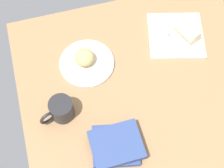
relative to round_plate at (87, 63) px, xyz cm
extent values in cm
cube|color=#9E754C|center=(-24.39, 14.49, -2.70)|extent=(110.00, 90.00, 4.00)
cylinder|color=silver|center=(0.00, 0.00, 0.00)|extent=(23.31, 23.31, 1.40)
ellipsoid|color=tan|center=(0.60, -0.76, 3.84)|extent=(10.57, 10.64, 6.28)
cube|color=silver|center=(-41.38, -3.40, 0.10)|extent=(29.16, 29.16, 1.60)
cylinder|color=silver|center=(-36.24, -5.08, 2.20)|extent=(4.63, 4.63, 2.61)
cylinder|color=#BD5623|center=(-36.24, -5.08, 3.21)|extent=(3.80, 3.80, 0.40)
cylinder|color=beige|center=(-45.49, -2.06, 3.97)|extent=(10.11, 12.84, 6.13)
cube|color=#33477F|center=(-2.11, 37.93, 0.59)|extent=(20.10, 19.15, 2.57)
cube|color=#33477F|center=(-2.25, 38.54, 3.39)|extent=(18.82, 15.28, 3.05)
cylinder|color=#262628|center=(14.27, 19.62, 3.98)|extent=(9.24, 9.24, 9.36)
cylinder|color=#A46243|center=(14.27, 19.62, 8.06)|extent=(7.58, 7.58, 0.40)
torus|color=#262628|center=(20.03, 21.80, 3.98)|extent=(6.80, 3.54, 6.82)
camera|label=1|loc=(8.53, 71.90, 121.84)|focal=53.23mm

